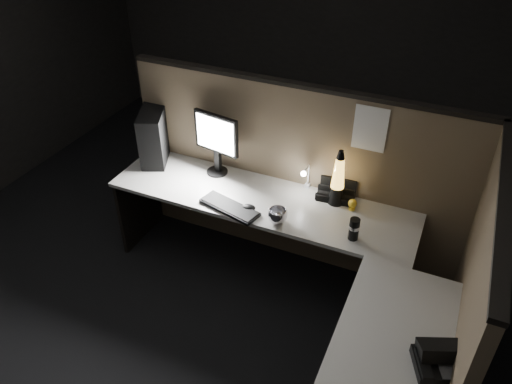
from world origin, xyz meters
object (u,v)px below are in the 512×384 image
at_px(lava_lamp, 338,182).
at_px(keyboard, 230,207).
at_px(desk_phone, 440,359).
at_px(pc_tower, 154,136).
at_px(monitor, 216,138).

bearing_deg(lava_lamp, keyboard, -150.29).
xyz_separation_m(keyboard, lava_lamp, (0.67, 0.38, 0.17)).
bearing_deg(desk_phone, keyboard, 131.82).
distance_m(pc_tower, lava_lamp, 1.53).
distance_m(pc_tower, keyboard, 0.96).
xyz_separation_m(pc_tower, keyboard, (0.86, -0.37, -0.20)).
height_order(pc_tower, monitor, monitor).
xyz_separation_m(monitor, lava_lamp, (0.97, -0.02, -0.12)).
bearing_deg(keyboard, monitor, 141.26).
xyz_separation_m(monitor, keyboard, (0.30, -0.40, -0.29)).
xyz_separation_m(pc_tower, lava_lamp, (1.53, 0.01, -0.03)).
height_order(pc_tower, desk_phone, pc_tower).
distance_m(lava_lamp, desk_phone, 1.43).
bearing_deg(monitor, pc_tower, -167.10).
distance_m(keyboard, lava_lamp, 0.79).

